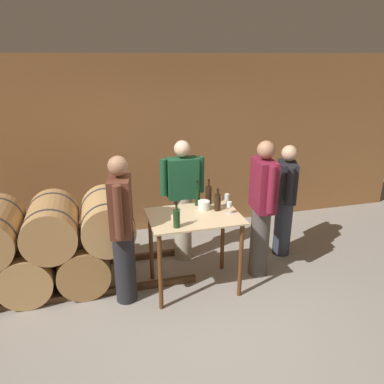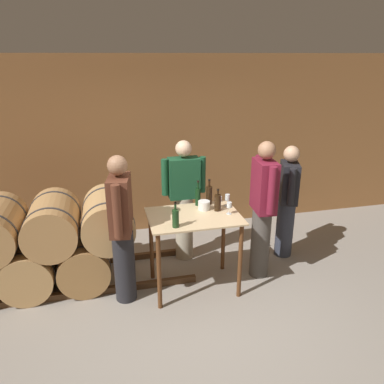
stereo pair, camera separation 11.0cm
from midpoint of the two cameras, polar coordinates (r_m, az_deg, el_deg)
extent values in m
plane|color=gray|center=(4.25, 2.05, -18.86)|extent=(14.00, 14.00, 0.00)
cube|color=brown|center=(5.82, -4.85, 6.93)|extent=(8.40, 0.05, 2.70)
cube|color=#4C331E|center=(4.80, -24.27, -15.21)|extent=(3.91, 0.06, 0.08)
cube|color=#4C331E|center=(5.39, -23.24, -10.95)|extent=(3.91, 0.06, 0.08)
cylinder|color=tan|center=(4.96, -24.15, -10.41)|extent=(0.60, 0.88, 0.60)
cylinder|color=#38383D|center=(4.73, -24.59, -12.01)|extent=(0.62, 0.03, 0.62)
cylinder|color=#38383D|center=(5.19, -23.76, -8.96)|extent=(0.62, 0.03, 0.62)
cylinder|color=#9E7242|center=(4.88, -16.74, -9.90)|extent=(0.60, 0.88, 0.60)
cylinder|color=#38383D|center=(4.65, -16.78, -11.50)|extent=(0.62, 0.03, 0.62)
cylinder|color=#38383D|center=(5.11, -16.71, -8.44)|extent=(0.62, 0.03, 0.62)
cylinder|color=#AD7F4C|center=(4.68, -21.24, -4.74)|extent=(0.60, 0.88, 0.60)
cylinder|color=#38383D|center=(4.44, -21.53, -6.14)|extent=(0.62, 0.03, 0.62)
cylinder|color=#38383D|center=(4.93, -20.97, -3.48)|extent=(0.62, 0.03, 0.62)
cylinder|color=tan|center=(4.64, -13.49, -4.08)|extent=(0.60, 0.88, 0.60)
cylinder|color=#38383D|center=(4.40, -13.34, -5.46)|extent=(0.62, 0.03, 0.62)
cylinder|color=#38383D|center=(4.89, -13.62, -2.83)|extent=(0.62, 0.03, 0.62)
cube|color=#D1B284|center=(4.28, -0.39, -3.71)|extent=(1.05, 0.74, 0.02)
cylinder|color=#593319|center=(4.16, -5.63, -12.07)|extent=(0.05, 0.05, 0.93)
cylinder|color=#593319|center=(4.38, 6.70, -10.34)|extent=(0.05, 0.05, 0.93)
cylinder|color=#593319|center=(4.69, -6.93, -8.13)|extent=(0.05, 0.05, 0.93)
cylinder|color=#593319|center=(4.88, 4.03, -6.81)|extent=(0.05, 0.05, 0.93)
cylinder|color=#193819|center=(3.96, -3.16, -4.09)|extent=(0.07, 0.07, 0.20)
cylinder|color=#193819|center=(3.91, -3.20, -2.20)|extent=(0.02, 0.02, 0.09)
cylinder|color=black|center=(3.90, -3.20, -1.76)|extent=(0.03, 0.03, 0.02)
cylinder|color=black|center=(4.53, 0.14, -0.74)|extent=(0.06, 0.06, 0.22)
cylinder|color=black|center=(4.47, 0.14, 1.14)|extent=(0.02, 0.02, 0.10)
cylinder|color=black|center=(4.46, 0.14, 1.62)|extent=(0.03, 0.03, 0.02)
cylinder|color=black|center=(4.57, 1.84, -0.48)|extent=(0.07, 0.07, 0.23)
cylinder|color=black|center=(4.52, 1.86, 1.43)|extent=(0.02, 0.02, 0.09)
cylinder|color=black|center=(4.50, 1.87, 1.87)|extent=(0.03, 0.03, 0.02)
cylinder|color=black|center=(4.39, 3.18, -1.61)|extent=(0.08, 0.08, 0.20)
cylinder|color=black|center=(4.34, 3.21, 0.06)|extent=(0.02, 0.02, 0.08)
cylinder|color=black|center=(4.33, 3.22, 0.40)|extent=(0.03, 0.03, 0.02)
cylinder|color=silver|center=(4.51, 3.32, -2.32)|extent=(0.06, 0.06, 0.00)
cylinder|color=silver|center=(4.49, 3.33, -1.84)|extent=(0.01, 0.01, 0.08)
cylinder|color=silver|center=(4.47, 3.34, -1.01)|extent=(0.07, 0.07, 0.06)
cylinder|color=silver|center=(4.35, 4.93, -3.26)|extent=(0.06, 0.06, 0.00)
cylinder|color=silver|center=(4.33, 4.94, -2.77)|extent=(0.01, 0.01, 0.08)
cylinder|color=silver|center=(4.30, 4.97, -1.91)|extent=(0.06, 0.06, 0.06)
cylinder|color=silver|center=(4.58, 4.61, -2.01)|extent=(0.06, 0.06, 0.00)
cylinder|color=silver|center=(4.56, 4.62, -1.59)|extent=(0.01, 0.01, 0.07)
cylinder|color=silver|center=(4.54, 4.64, -0.76)|extent=(0.06, 0.06, 0.07)
cylinder|color=white|center=(4.43, 1.10, -2.03)|extent=(0.14, 0.14, 0.10)
cylinder|color=#333847|center=(5.40, 13.08, -5.22)|extent=(0.24, 0.24, 0.81)
cube|color=black|center=(5.16, 13.67, 1.56)|extent=(0.34, 0.45, 0.53)
sphere|color=tan|center=(5.05, 14.03, 5.77)|extent=(0.21, 0.21, 0.21)
cylinder|color=black|center=(5.38, 13.32, 2.68)|extent=(0.09, 0.09, 0.48)
cylinder|color=black|center=(4.91, 14.09, 0.92)|extent=(0.09, 0.09, 0.48)
cylinder|color=#232328|center=(4.38, -10.90, -11.15)|extent=(0.24, 0.24, 0.86)
cube|color=#592D1E|center=(4.04, -11.59, -2.10)|extent=(0.29, 0.43, 0.63)
sphere|color=#9E7051|center=(3.90, -12.04, 3.91)|extent=(0.21, 0.21, 0.21)
cylinder|color=#592D1E|center=(3.80, -12.00, -3.08)|extent=(0.09, 0.09, 0.57)
cylinder|color=#592D1E|center=(4.26, -11.28, -0.43)|extent=(0.09, 0.09, 0.57)
cylinder|color=#B7AD93|center=(5.15, -2.01, -5.44)|extent=(0.24, 0.24, 0.90)
cube|color=#194C2D|center=(4.89, -2.11, 2.15)|extent=(0.40, 0.22, 0.53)
sphere|color=beige|center=(4.78, -2.18, 6.62)|extent=(0.21, 0.21, 0.21)
cylinder|color=#194C2D|center=(4.94, 0.71, 2.68)|extent=(0.09, 0.09, 0.48)
cylinder|color=#194C2D|center=(4.83, -5.01, 2.20)|extent=(0.09, 0.09, 0.48)
cylinder|color=#4C4742|center=(4.84, 9.60, -7.55)|extent=(0.24, 0.24, 0.90)
cube|color=maroon|center=(4.54, 10.16, 0.99)|extent=(0.25, 0.42, 0.62)
sphere|color=#9E7051|center=(4.42, 10.51, 6.35)|extent=(0.21, 0.21, 0.21)
cylinder|color=maroon|center=(4.75, 9.17, 2.33)|extent=(0.09, 0.09, 0.56)
cylinder|color=maroon|center=(4.31, 11.30, 0.30)|extent=(0.09, 0.09, 0.56)
camera|label=1|loc=(0.06, -90.74, -0.27)|focal=35.00mm
camera|label=2|loc=(0.06, 89.26, 0.27)|focal=35.00mm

